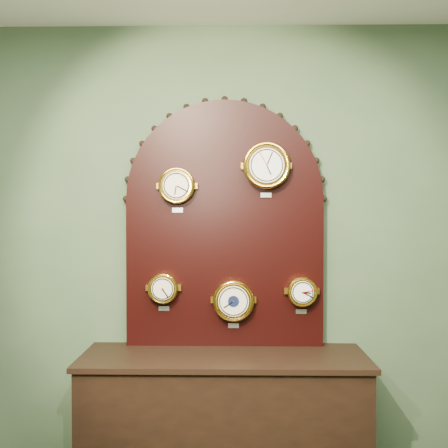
{
  "coord_description": "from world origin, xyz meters",
  "views": [
    {
      "loc": [
        0.05,
        -0.66,
        1.65
      ],
      "look_at": [
        0.0,
        2.25,
        1.58
      ],
      "focal_mm": 40.8,
      "sensor_mm": 36.0,
      "label": 1
    }
  ],
  "objects_px": {
    "display_board": "(225,216)",
    "roman_clock": "(177,186)",
    "shop_counter": "(224,429)",
    "hygrometer": "(163,288)",
    "arabic_clock": "(266,166)",
    "tide_clock": "(302,292)",
    "barometer": "(233,301)"
  },
  "relations": [
    {
      "from": "barometer",
      "to": "shop_counter",
      "type": "bearing_deg",
      "value": -109.75
    },
    {
      "from": "roman_clock",
      "to": "shop_counter",
      "type": "bearing_deg",
      "value": -28.32
    },
    {
      "from": "tide_clock",
      "to": "barometer",
      "type": "bearing_deg",
      "value": -179.73
    },
    {
      "from": "shop_counter",
      "to": "roman_clock",
      "type": "distance_m",
      "value": 1.44
    },
    {
      "from": "hygrometer",
      "to": "barometer",
      "type": "relative_size",
      "value": 0.79
    },
    {
      "from": "roman_clock",
      "to": "arabic_clock",
      "type": "height_order",
      "value": "arabic_clock"
    },
    {
      "from": "display_board",
      "to": "arabic_clock",
      "type": "xyz_separation_m",
      "value": [
        0.25,
        -0.07,
        0.3
      ]
    },
    {
      "from": "roman_clock",
      "to": "display_board",
      "type": "bearing_deg",
      "value": 13.1
    },
    {
      "from": "arabic_clock",
      "to": "barometer",
      "type": "xyz_separation_m",
      "value": [
        -0.2,
        0.0,
        -0.81
      ]
    },
    {
      "from": "display_board",
      "to": "arabic_clock",
      "type": "relative_size",
      "value": 4.67
    },
    {
      "from": "barometer",
      "to": "roman_clock",
      "type": "bearing_deg",
      "value": 179.86
    },
    {
      "from": "hygrometer",
      "to": "roman_clock",
      "type": "bearing_deg",
      "value": -0.66
    },
    {
      "from": "display_board",
      "to": "hygrometer",
      "type": "xyz_separation_m",
      "value": [
        -0.37,
        -0.07,
        -0.44
      ]
    },
    {
      "from": "hygrometer",
      "to": "tide_clock",
      "type": "xyz_separation_m",
      "value": [
        0.84,
        0.0,
        -0.02
      ]
    },
    {
      "from": "hygrometer",
      "to": "shop_counter",
      "type": "bearing_deg",
      "value": -22.73
    },
    {
      "from": "roman_clock",
      "to": "tide_clock",
      "type": "distance_m",
      "value": 0.98
    },
    {
      "from": "shop_counter",
      "to": "hygrometer",
      "type": "distance_m",
      "value": 0.88
    },
    {
      "from": "shop_counter",
      "to": "tide_clock",
      "type": "bearing_deg",
      "value": 18.35
    },
    {
      "from": "display_board",
      "to": "arabic_clock",
      "type": "distance_m",
      "value": 0.4
    },
    {
      "from": "display_board",
      "to": "roman_clock",
      "type": "bearing_deg",
      "value": -166.9
    },
    {
      "from": "roman_clock",
      "to": "barometer",
      "type": "bearing_deg",
      "value": -0.14
    },
    {
      "from": "display_board",
      "to": "barometer",
      "type": "relative_size",
      "value": 5.15
    },
    {
      "from": "arabic_clock",
      "to": "barometer",
      "type": "height_order",
      "value": "arabic_clock"
    },
    {
      "from": "shop_counter",
      "to": "roman_clock",
      "type": "xyz_separation_m",
      "value": [
        -0.29,
        0.15,
        1.41
      ]
    },
    {
      "from": "hygrometer",
      "to": "tide_clock",
      "type": "bearing_deg",
      "value": 0.01
    },
    {
      "from": "barometer",
      "to": "tide_clock",
      "type": "height_order",
      "value": "tide_clock"
    },
    {
      "from": "roman_clock",
      "to": "tide_clock",
      "type": "relative_size",
      "value": 1.16
    },
    {
      "from": "shop_counter",
      "to": "roman_clock",
      "type": "bearing_deg",
      "value": 151.68
    },
    {
      "from": "arabic_clock",
      "to": "hygrometer",
      "type": "height_order",
      "value": "arabic_clock"
    },
    {
      "from": "display_board",
      "to": "barometer",
      "type": "distance_m",
      "value": 0.52
    },
    {
      "from": "display_board",
      "to": "roman_clock",
      "type": "xyz_separation_m",
      "value": [
        -0.29,
        -0.07,
        0.18
      ]
    },
    {
      "from": "roman_clock",
      "to": "barometer",
      "type": "relative_size",
      "value": 0.9
    }
  ]
}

